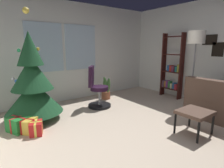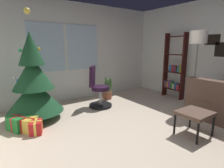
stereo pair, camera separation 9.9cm
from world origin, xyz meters
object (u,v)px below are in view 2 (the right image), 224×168
footstool (195,115)px  gift_box_green (20,123)px  office_chair (98,91)px  potted_plant (108,90)px  gift_box_red (36,127)px  floor_lamp (198,43)px  gift_box_gold (27,124)px  holiday_tree (34,84)px  bookshelf (174,70)px

footstool → gift_box_green: bearing=141.0°
office_chair → potted_plant: office_chair is taller
gift_box_red → floor_lamp: 3.74m
footstool → gift_box_gold: bearing=141.6°
holiday_tree → potted_plant: 2.08m
gift_box_gold → potted_plant: size_ratio=0.63×
bookshelf → floor_lamp: size_ratio=1.01×
gift_box_green → gift_box_gold: size_ratio=1.08×
holiday_tree → office_chair: size_ratio=2.15×
potted_plant → gift_box_red: bearing=-155.1°
gift_box_gold → bookshelf: (3.92, -0.15, 0.69)m
gift_box_red → gift_box_green: size_ratio=0.73×
gift_box_red → potted_plant: potted_plant is taller
gift_box_gold → office_chair: size_ratio=0.40×
bookshelf → potted_plant: size_ratio=2.86×
gift_box_green → office_chair: (1.81, 0.27, 0.27)m
gift_box_green → potted_plant: (2.37, 0.68, 0.13)m
potted_plant → gift_box_gold: bearing=-160.6°
holiday_tree → gift_box_red: 0.94m
gift_box_red → office_chair: (1.60, 0.58, 0.29)m
gift_box_green → gift_box_gold: 0.15m
gift_box_green → floor_lamp: size_ratio=0.24×
footstool → office_chair: size_ratio=0.52×
footstool → potted_plant: 2.61m
gift_box_gold → bookshelf: bearing=-2.2°
gift_box_green → bookshelf: bookshelf is taller
footstool → bookshelf: bearing=45.1°
gift_box_gold → potted_plant: bearing=19.4°
office_chair → bookshelf: size_ratio=0.55×
floor_lamp → gift_box_gold: bearing=163.0°
office_chair → floor_lamp: size_ratio=0.56×
gift_box_gold → office_chair: office_chair is taller
gift_box_red → bookshelf: bookshelf is taller
holiday_tree → gift_box_gold: 0.82m
gift_box_green → potted_plant: bearing=16.1°
gift_box_red → floor_lamp: (3.35, -0.86, 1.44)m
gift_box_gold → floor_lamp: 3.89m
holiday_tree → floor_lamp: (3.19, -1.53, 0.81)m
gift_box_gold → footstool: bearing=-38.4°
floor_lamp → holiday_tree: bearing=154.3°
gift_box_green → gift_box_red: bearing=-56.7°
footstool → gift_box_gold: 2.91m
floor_lamp → gift_box_green: bearing=161.7°
holiday_tree → bookshelf: bearing=-9.7°
floor_lamp → potted_plant: (-1.19, 1.86, -1.29)m
holiday_tree → gift_box_gold: (-0.27, -0.47, -0.62)m
footstool → potted_plant: (-0.01, 2.60, -0.11)m
holiday_tree → gift_box_gold: bearing=-119.7°
potted_plant → bookshelf: bearing=-29.9°
gift_box_green → floor_lamp: (3.55, -1.17, 1.42)m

